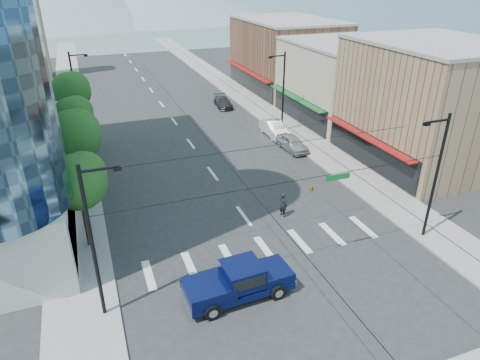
{
  "coord_description": "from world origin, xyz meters",
  "views": [
    {
      "loc": [
        -10.09,
        -20.08,
        16.93
      ],
      "look_at": [
        -0.24,
        6.22,
        3.0
      ],
      "focal_mm": 32.0,
      "sensor_mm": 36.0,
      "label": 1
    }
  ],
  "objects_px": {
    "parked_car_near": "(292,143)",
    "parked_car_far": "(223,102)",
    "pickup_truck": "(238,281)",
    "pedestrian": "(283,205)",
    "parked_car_mid": "(274,129)"
  },
  "relations": [
    {
      "from": "parked_car_near",
      "to": "parked_car_far",
      "type": "bearing_deg",
      "value": 92.72
    },
    {
      "from": "pickup_truck",
      "to": "parked_car_near",
      "type": "height_order",
      "value": "pickup_truck"
    },
    {
      "from": "pedestrian",
      "to": "parked_car_mid",
      "type": "bearing_deg",
      "value": -40.05
    },
    {
      "from": "pedestrian",
      "to": "pickup_truck",
      "type": "bearing_deg",
      "value": 121.19
    },
    {
      "from": "pickup_truck",
      "to": "parked_car_mid",
      "type": "relative_size",
      "value": 1.27
    },
    {
      "from": "pickup_truck",
      "to": "pedestrian",
      "type": "bearing_deg",
      "value": 45.93
    },
    {
      "from": "parked_car_near",
      "to": "parked_car_mid",
      "type": "bearing_deg",
      "value": 86.71
    },
    {
      "from": "pickup_truck",
      "to": "parked_car_far",
      "type": "height_order",
      "value": "pickup_truck"
    },
    {
      "from": "pickup_truck",
      "to": "parked_car_far",
      "type": "bearing_deg",
      "value": 69.89
    },
    {
      "from": "pickup_truck",
      "to": "parked_car_mid",
      "type": "height_order",
      "value": "pickup_truck"
    },
    {
      "from": "parked_car_mid",
      "to": "parked_car_far",
      "type": "bearing_deg",
      "value": 98.86
    },
    {
      "from": "parked_car_mid",
      "to": "parked_car_far",
      "type": "xyz_separation_m",
      "value": [
        -1.8,
        12.62,
        -0.17
      ]
    },
    {
      "from": "parked_car_far",
      "to": "pedestrian",
      "type": "bearing_deg",
      "value": -94.13
    },
    {
      "from": "pickup_truck",
      "to": "parked_car_near",
      "type": "distance_m",
      "value": 22.77
    },
    {
      "from": "pickup_truck",
      "to": "parked_car_near",
      "type": "xyz_separation_m",
      "value": [
        12.91,
        18.75,
        -0.34
      ]
    }
  ]
}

